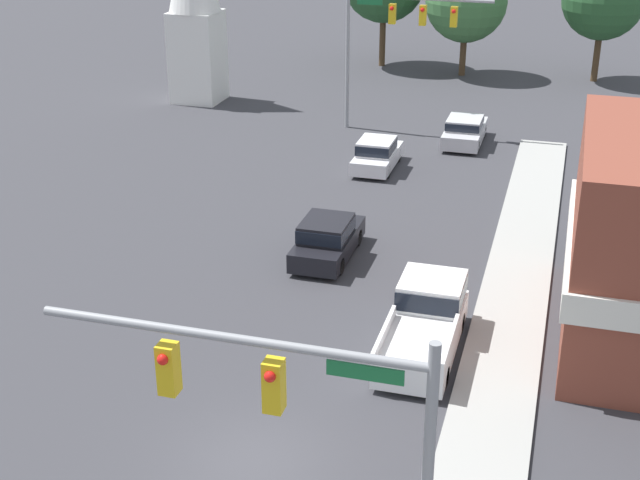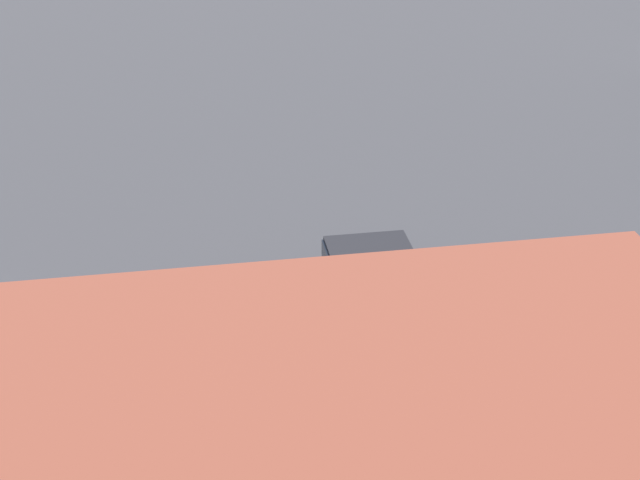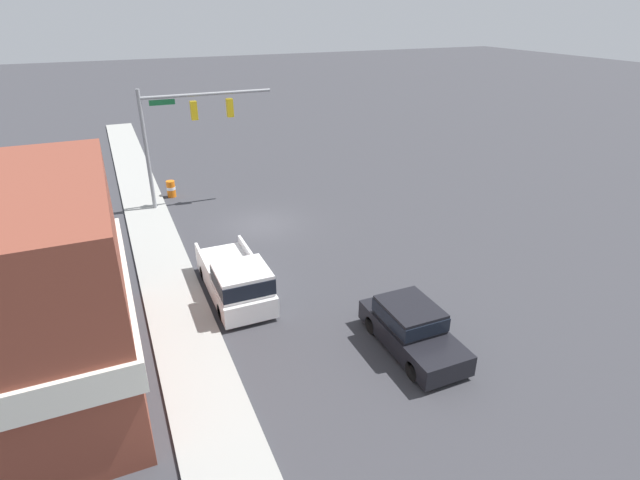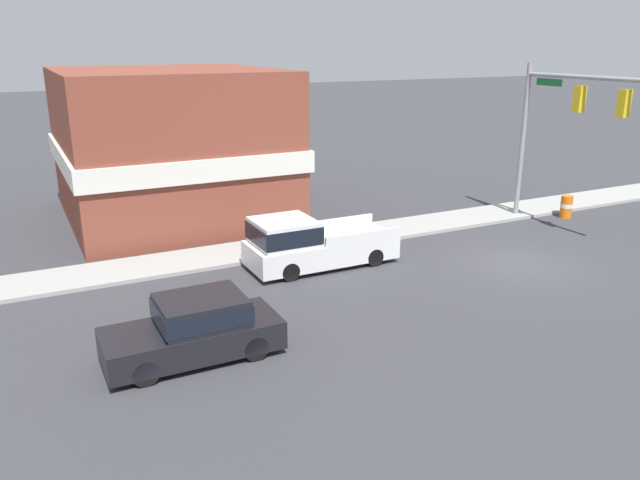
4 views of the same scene
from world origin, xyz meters
The scene contains 8 objects.
ground_plane centered at (0.00, 0.00, 0.00)m, with size 200.00×200.00×0.00m, color #38383D.
near_signal_assembly centered at (2.82, -4.69, 5.09)m, with size 7.60×0.49×7.02m.
far_signal_assembly centered at (-2.75, 30.10, 5.82)m, with size 7.94×0.49×7.86m.
car_lead centered at (-1.59, 12.66, 0.85)m, with size 1.91×4.53×1.65m.
car_oncoming centered at (1.55, 28.85, 0.78)m, with size 1.94×4.62×1.49m.
car_second_ahead centered at (-2.08, 23.50, 0.80)m, with size 1.80×4.21×1.55m.
pickup_truck_parked centered at (3.23, 7.14, 0.94)m, with size 2.13×5.46×1.92m.
backdrop_tree_left_mid centered at (-0.76, 44.76, 5.10)m, with size 5.59×5.59×7.91m.
Camera 1 is at (6.90, -17.68, 14.62)m, focal length 50.00 mm.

